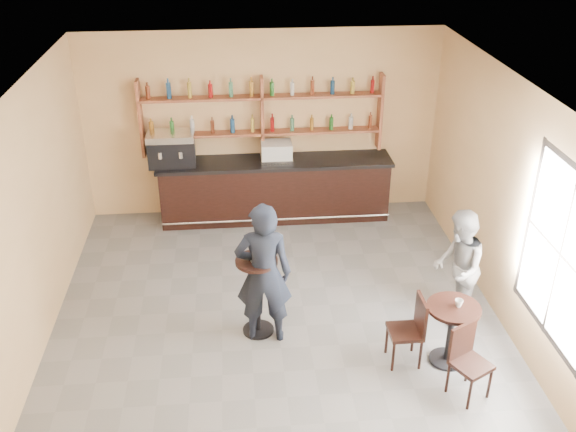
{
  "coord_description": "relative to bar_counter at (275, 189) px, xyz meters",
  "views": [
    {
      "loc": [
        -0.49,
        -6.86,
        5.33
      ],
      "look_at": [
        0.2,
        0.8,
        1.25
      ],
      "focal_mm": 40.0,
      "sensor_mm": 36.0,
      "label": 1
    }
  ],
  "objects": [
    {
      "name": "man_main",
      "position": [
        -0.38,
        -3.32,
        0.43
      ],
      "size": [
        0.74,
        0.52,
        1.94
      ],
      "primitive_type": "imported",
      "rotation": [
        0.0,
        0.0,
        3.06
      ],
      "color": "black",
      "rests_on": "floor"
    },
    {
      "name": "pastry_case",
      "position": [
        0.03,
        0.0,
        0.7
      ],
      "size": [
        0.57,
        0.47,
        0.32
      ],
      "primitive_type": null,
      "rotation": [
        0.0,
        0.0,
        0.09
      ],
      "color": "silver",
      "rests_on": "bar_counter"
    },
    {
      "name": "chair_west",
      "position": [
        1.3,
        -3.95,
        -0.08
      ],
      "size": [
        0.4,
        0.4,
        0.91
      ],
      "primitive_type": null,
      "rotation": [
        0.0,
        0.0,
        -1.56
      ],
      "color": "black",
      "rests_on": "floor"
    },
    {
      "name": "donut",
      "position": [
        -0.45,
        -3.21,
        0.59
      ],
      "size": [
        0.17,
        0.17,
        0.04
      ],
      "primitive_type": "torus",
      "rotation": [
        0.0,
        0.0,
        0.42
      ],
      "color": "#D57E4E",
      "rests_on": "napkin"
    },
    {
      "name": "wall_right",
      "position": [
        2.82,
        -3.15,
        1.06
      ],
      "size": [
        0.0,
        7.0,
        7.0
      ],
      "primitive_type": "plane",
      "rotation": [
        1.57,
        0.0,
        -1.57
      ],
      "color": "#E5B982",
      "rests_on": "floor"
    },
    {
      "name": "pedestal_table",
      "position": [
        -0.46,
        -3.2,
        0.01
      ],
      "size": [
        0.69,
        0.69,
        1.1
      ],
      "primitive_type": null,
      "rotation": [
        0.0,
        0.0,
        -0.36
      ],
      "color": "black",
      "rests_on": "floor"
    },
    {
      "name": "shelf_unit",
      "position": [
        -0.18,
        0.22,
        1.27
      ],
      "size": [
        4.0,
        0.26,
        1.4
      ],
      "primitive_type": null,
      "color": "brown",
      "rests_on": "wall_back"
    },
    {
      "name": "bar_counter",
      "position": [
        0.0,
        0.0,
        0.0
      ],
      "size": [
        3.98,
        0.78,
        1.08
      ],
      "primitive_type": null,
      "color": "black",
      "rests_on": "floor"
    },
    {
      "name": "cup_cafe",
      "position": [
        1.9,
        -4.0,
        0.33
      ],
      "size": [
        0.11,
        0.11,
        0.09
      ],
      "primitive_type": "imported",
      "rotation": [
        0.0,
        0.0,
        0.11
      ],
      "color": "white",
      "rests_on": "cafe_table"
    },
    {
      "name": "chair_south",
      "position": [
        1.9,
        -4.6,
        -0.09
      ],
      "size": [
        0.53,
        0.53,
        0.9
      ],
      "primitive_type": null,
      "rotation": [
        0.0,
        0.0,
        0.5
      ],
      "color": "black",
      "rests_on": "floor"
    },
    {
      "name": "ceiling",
      "position": [
        -0.18,
        -3.15,
        2.66
      ],
      "size": [
        7.0,
        7.0,
        0.0
      ],
      "primitive_type": "plane",
      "rotation": [
        3.14,
        0.0,
        0.0
      ],
      "color": "white",
      "rests_on": "wall_back"
    },
    {
      "name": "window_pane",
      "position": [
        2.81,
        -4.35,
        1.16
      ],
      "size": [
        0.0,
        2.0,
        2.0
      ],
      "primitive_type": "plane",
      "rotation": [
        1.57,
        0.0,
        -1.57
      ],
      "color": "white",
      "rests_on": "wall_right"
    },
    {
      "name": "espresso_machine",
      "position": [
        -1.71,
        0.0,
        0.81
      ],
      "size": [
        0.79,
        0.53,
        0.55
      ],
      "primitive_type": null,
      "rotation": [
        0.0,
        0.0,
        0.04
      ],
      "color": "black",
      "rests_on": "bar_counter"
    },
    {
      "name": "wall_back",
      "position": [
        -0.18,
        0.35,
        1.06
      ],
      "size": [
        7.0,
        0.0,
        7.0
      ],
      "primitive_type": "plane",
      "rotation": [
        1.57,
        0.0,
        0.0
      ],
      "color": "#E5B982",
      "rests_on": "floor"
    },
    {
      "name": "napkin",
      "position": [
        -0.46,
        -3.2,
        0.57
      ],
      "size": [
        0.19,
        0.19,
        0.0
      ],
      "primitive_type": "cube",
      "rotation": [
        0.0,
        0.0,
        0.25
      ],
      "color": "white",
      "rests_on": "pedestal_table"
    },
    {
      "name": "floor",
      "position": [
        -0.18,
        -3.15,
        -0.54
      ],
      "size": [
        7.0,
        7.0,
        0.0
      ],
      "primitive_type": "plane",
      "color": "slate",
      "rests_on": "ground"
    },
    {
      "name": "cafe_table",
      "position": [
        1.85,
        -4.0,
        -0.13
      ],
      "size": [
        0.68,
        0.68,
        0.82
      ],
      "primitive_type": null,
      "rotation": [
        0.0,
        0.0,
        0.06
      ],
      "color": "black",
      "rests_on": "floor"
    },
    {
      "name": "wall_left",
      "position": [
        -3.18,
        -3.15,
        1.06
      ],
      "size": [
        0.0,
        7.0,
        7.0
      ],
      "primitive_type": "plane",
      "rotation": [
        1.57,
        0.0,
        1.57
      ],
      "color": "#E5B982",
      "rests_on": "floor"
    },
    {
      "name": "cup_pedestal",
      "position": [
        -0.32,
        -3.1,
        0.61
      ],
      "size": [
        0.13,
        0.13,
        0.09
      ],
      "primitive_type": "imported",
      "rotation": [
        0.0,
        0.0,
        -0.21
      ],
      "color": "white",
      "rests_on": "pedestal_table"
    },
    {
      "name": "liquor_bottles",
      "position": [
        -0.18,
        0.22,
        1.44
      ],
      "size": [
        3.68,
        0.1,
        1.0
      ],
      "primitive_type": null,
      "color": "#8C5919",
      "rests_on": "shelf_unit"
    },
    {
      "name": "window_frame",
      "position": [
        2.8,
        -4.35,
        1.16
      ],
      "size": [
        0.04,
        1.7,
        2.1
      ],
      "primitive_type": null,
      "color": "black",
      "rests_on": "wall_right"
    },
    {
      "name": "patron_second",
      "position": [
        2.17,
        -3.15,
        0.27
      ],
      "size": [
        0.81,
        0.92,
        1.61
      ],
      "primitive_type": "imported",
      "rotation": [
        0.0,
        0.0,
        -1.85
      ],
      "color": "gray",
      "rests_on": "floor"
    }
  ]
}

